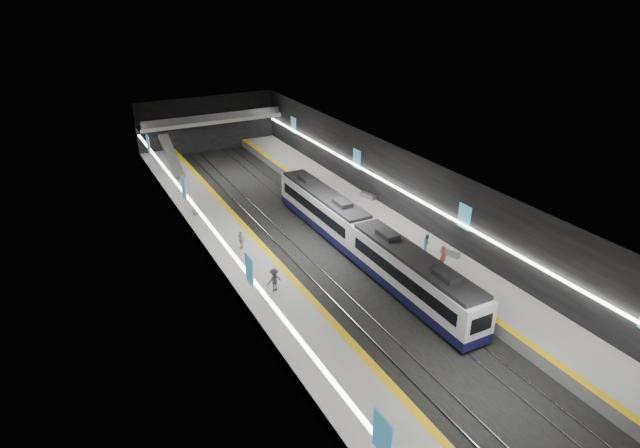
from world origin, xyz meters
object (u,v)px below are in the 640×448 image
bench_left_far (196,210)px  passenger_left_b (274,280)px  train (363,237)px  escalator (171,156)px  bench_right_near (450,253)px  passenger_left_a (241,240)px  passenger_right_b (427,243)px  bench_right_far (368,196)px  passenger_right_a (443,256)px

bench_left_far → passenger_left_b: bearing=-69.3°
train → escalator: bearing=108.8°
escalator → passenger_left_b: bearing=-89.7°
train → bench_right_near: bearing=-36.3°
passenger_left_a → passenger_left_b: 7.93m
passenger_right_b → passenger_left_a: passenger_left_a is taller
escalator → passenger_left_b: escalator is taller
bench_right_far → passenger_left_a: bearing=-176.3°
escalator → bench_left_far: bearing=-94.3°
bench_left_far → passenger_right_b: (16.03, -18.19, 0.55)m
train → bench_right_far: 12.38m
bench_right_near → passenger_right_a: 2.27m
train → passenger_right_b: 5.77m
bench_right_near → bench_right_far: bearing=65.9°
train → escalator: escalator is taller
passenger_left_a → passenger_left_b: passenger_left_b is taller
train → bench_left_far: 18.89m
passenger_right_a → passenger_left_b: passenger_right_a is taller
escalator → passenger_right_a: 38.01m
train → passenger_left_a: (-9.67, 5.26, -0.32)m
train → passenger_left_a: train is taller
bench_left_far → passenger_right_a: passenger_right_a is taller
bench_right_far → passenger_left_a: 17.39m
passenger_right_a → passenger_left_b: bearing=78.6°
bench_left_far → bench_right_far: (18.06, -5.12, -0.01)m
bench_left_far → train: bearing=-37.4°
escalator → bench_right_far: escalator is taller
bench_left_far → passenger_left_a: passenger_left_a is taller
train → bench_right_near: train is taller
train → bench_left_far: train is taller
escalator → passenger_right_b: 35.65m
passenger_right_a → passenger_left_a: 17.87m
train → passenger_right_b: size_ratio=18.69×
escalator → passenger_left_a: size_ratio=4.55×
train → bench_left_far: (-11.06, 15.28, -0.94)m
bench_right_far → escalator: bearing=118.7°
passenger_right_b → bench_left_far: bearing=83.2°
passenger_left_a → bench_right_near: bearing=46.9°
escalator → passenger_left_b: (0.19, -32.11, -0.94)m
bench_right_near → bench_right_far: 14.78m
passenger_left_b → passenger_right_a: bearing=157.4°
bench_left_far → bench_right_near: 26.37m
passenger_left_b → bench_right_near: bearing=162.6°
bench_right_far → passenger_left_a: (-16.67, -4.91, 0.63)m
escalator → bench_left_far: escalator is taller
bench_right_near → passenger_left_b: size_ratio=0.87×
bench_right_near → passenger_right_b: 2.21m
escalator → passenger_right_a: escalator is taller
passenger_left_a → passenger_left_b: (-0.14, -7.93, 0.08)m
passenger_right_a → escalator: bearing=23.0°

